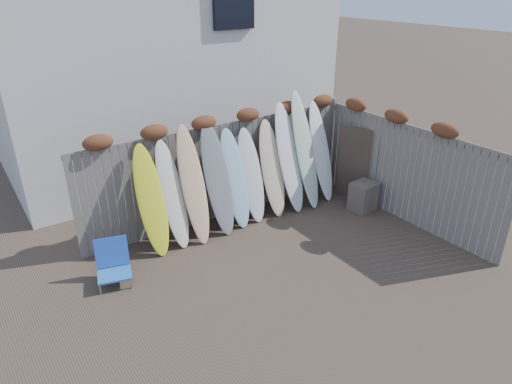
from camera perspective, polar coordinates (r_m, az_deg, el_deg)
ground at (r=8.09m, az=4.88°, el=-9.44°), size 80.00×80.00×0.00m
back_fence at (r=9.30m, az=-3.86°, el=3.71°), size 6.05×0.28×2.24m
right_fence at (r=9.68m, az=18.12°, el=3.08°), size 0.28×4.40×2.24m
house at (r=12.61m, az=-12.47°, el=18.39°), size 8.50×5.50×6.33m
beach_chair at (r=7.96m, az=-17.43°, el=-8.45°), size 0.67×0.69×0.71m
wooden_crate at (r=10.11m, az=13.29°, el=-0.51°), size 0.58×0.50×0.62m
lattice_panel at (r=10.39m, az=12.94°, el=3.32°), size 0.45×1.04×1.65m
surfboard_0 at (r=8.30m, az=-12.97°, el=-1.10°), size 0.50×0.71×1.99m
surfboard_1 at (r=8.46m, az=-10.41°, el=-0.37°), size 0.51×0.74×1.98m
surfboard_2 at (r=8.53m, az=-7.85°, el=0.82°), size 0.47×0.78×2.19m
surfboard_3 at (r=8.78m, az=-4.83°, el=1.56°), size 0.57×0.78×2.15m
surfboard_4 at (r=9.04m, az=-2.64°, el=1.65°), size 0.53×0.70×1.95m
surfboard_5 at (r=9.25m, az=-0.59°, el=2.04°), size 0.50×0.68×1.89m
surfboard_6 at (r=9.48m, az=2.03°, el=2.92°), size 0.53×0.73×1.98m
surfboard_7 at (r=9.66m, az=4.18°, el=4.22°), size 0.61×0.84×2.27m
surfboard_8 at (r=9.84m, az=6.14°, el=5.16°), size 0.55×0.89×2.47m
surfboard_9 at (r=10.25m, az=8.12°, el=5.00°), size 0.55×0.80×2.17m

